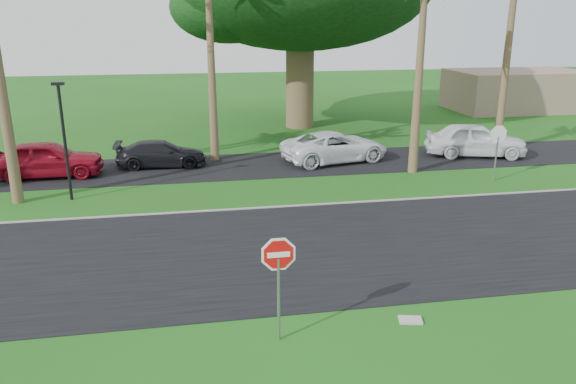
# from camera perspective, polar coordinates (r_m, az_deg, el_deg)

# --- Properties ---
(ground) EXTENTS (120.00, 120.00, 0.00)m
(ground) POSITION_cam_1_polar(r_m,az_deg,el_deg) (15.69, -4.56, -9.12)
(ground) COLOR #1D4C13
(ground) RESTS_ON ground
(road) EXTENTS (120.00, 8.00, 0.02)m
(road) POSITION_cam_1_polar(r_m,az_deg,el_deg) (17.49, -5.24, -6.20)
(road) COLOR black
(road) RESTS_ON ground
(parking_strip) EXTENTS (120.00, 5.00, 0.02)m
(parking_strip) POSITION_cam_1_polar(r_m,az_deg,el_deg) (27.42, -7.24, 2.53)
(parking_strip) COLOR black
(parking_strip) RESTS_ON ground
(curb) EXTENTS (120.00, 0.12, 0.06)m
(curb) POSITION_cam_1_polar(r_m,az_deg,el_deg) (21.25, -6.24, -1.81)
(curb) COLOR gray
(curb) RESTS_ON ground
(stop_sign_near) EXTENTS (1.05, 0.07, 2.62)m
(stop_sign_near) POSITION_cam_1_polar(r_m,az_deg,el_deg) (12.29, -0.97, -7.73)
(stop_sign_near) COLOR gray
(stop_sign_near) RESTS_ON ground
(stop_sign_far) EXTENTS (1.05, 0.07, 2.62)m
(stop_sign_far) POSITION_cam_1_polar(r_m,az_deg,el_deg) (26.20, 20.53, 4.83)
(stop_sign_far) COLOR gray
(stop_sign_far) RESTS_ON ground
(streetlight_right) EXTENTS (0.45, 0.25, 4.64)m
(streetlight_right) POSITION_cam_1_polar(r_m,az_deg,el_deg) (23.38, -21.81, 5.48)
(streetlight_right) COLOR black
(streetlight_right) RESTS_ON ground
(building_far) EXTENTS (10.00, 6.00, 3.00)m
(building_far) POSITION_cam_1_polar(r_m,az_deg,el_deg) (47.62, 22.23, 9.55)
(building_far) COLOR gray
(building_far) RESTS_ON ground
(car_red) EXTENTS (4.87, 2.01, 1.65)m
(car_red) POSITION_cam_1_polar(r_m,az_deg,el_deg) (27.59, -23.27, 3.08)
(car_red) COLOR maroon
(car_red) RESTS_ON ground
(car_dark) EXTENTS (4.33, 1.84, 1.25)m
(car_dark) POSITION_cam_1_polar(r_m,az_deg,el_deg) (27.88, -12.77, 3.79)
(car_dark) COLOR black
(car_dark) RESTS_ON ground
(car_minivan) EXTENTS (5.78, 3.60, 1.49)m
(car_minivan) POSITION_cam_1_polar(r_m,az_deg,el_deg) (28.23, 4.81, 4.58)
(car_minivan) COLOR white
(car_minivan) RESTS_ON ground
(car_pickup) EXTENTS (5.41, 3.26, 1.72)m
(car_pickup) POSITION_cam_1_polar(r_m,az_deg,el_deg) (30.77, 18.52, 5.03)
(car_pickup) COLOR white
(car_pickup) RESTS_ON ground
(utility_slab) EXTENTS (0.62, 0.47, 0.06)m
(utility_slab) POSITION_cam_1_polar(r_m,az_deg,el_deg) (14.12, 12.32, -12.59)
(utility_slab) COLOR #A8A9A0
(utility_slab) RESTS_ON ground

